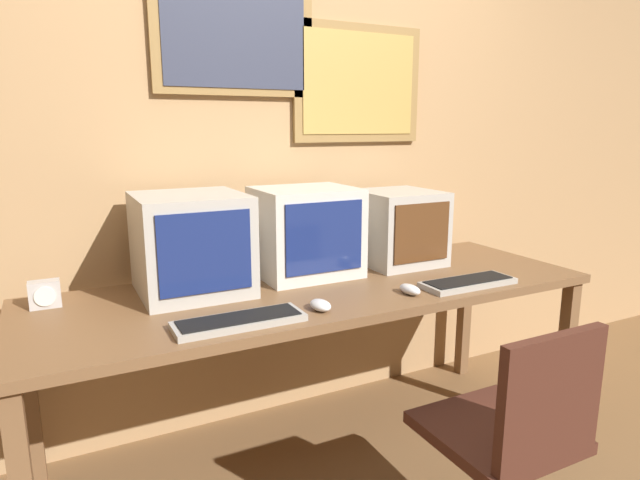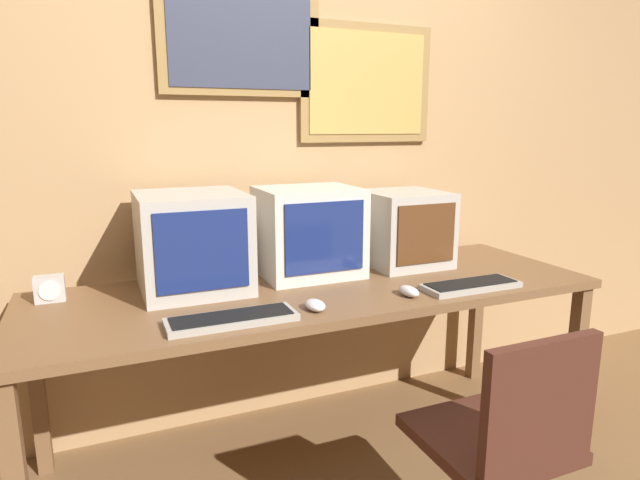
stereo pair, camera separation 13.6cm
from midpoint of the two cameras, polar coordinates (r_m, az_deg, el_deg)
name	(u,v)px [view 1 (the left image)]	position (r m, az deg, el deg)	size (l,w,h in m)	color
wall_back	(273,144)	(2.52, -6.57, 10.12)	(8.00, 0.08, 2.60)	tan
desk	(320,302)	(2.18, -1.80, -6.62)	(2.26, 0.76, 0.76)	brown
monitor_left	(191,244)	(2.13, -15.38, -0.38)	(0.40, 0.43, 0.38)	#B7B2A8
monitor_center	(306,232)	(2.29, -3.23, 0.88)	(0.41, 0.36, 0.38)	beige
monitor_right	(398,227)	(2.51, 6.79, 1.35)	(0.35, 0.37, 0.34)	#B7B2A8
keyboard_main	(239,321)	(1.79, -10.80, -8.51)	(0.43, 0.14, 0.03)	#A8A399
keyboard_side	(468,282)	(2.23, 13.84, -4.44)	(0.40, 0.14, 0.03)	#A8A399
mouse_near_keyboard	(321,305)	(1.89, -2.03, -6.98)	(0.06, 0.10, 0.04)	silver
mouse_far_corner	(410,289)	(2.08, 7.73, -5.26)	(0.06, 0.11, 0.04)	silver
desk_clock	(45,294)	(2.17, -28.93, -5.10)	(0.10, 0.06, 0.10)	#B7B2AD
office_chair	(507,459)	(1.89, 17.22, -21.43)	(0.44, 0.44, 0.83)	black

